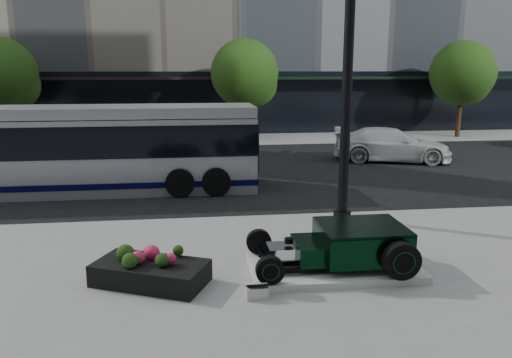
{
  "coord_description": "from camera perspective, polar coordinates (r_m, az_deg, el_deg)",
  "views": [
    {
      "loc": [
        -1.98,
        -15.41,
        4.18
      ],
      "look_at": [
        -0.28,
        -2.11,
        1.2
      ],
      "focal_mm": 35.0,
      "sensor_mm": 36.0,
      "label": 1
    }
  ],
  "objects": [
    {
      "name": "hot_rod",
      "position": [
        10.4,
        10.78,
        -7.26
      ],
      "size": [
        3.22,
        2.0,
        0.81
      ],
      "color": "black",
      "rests_on": "display_plinth"
    },
    {
      "name": "white_sedan",
      "position": [
        23.72,
        15.25,
        3.8
      ],
      "size": [
        5.64,
        3.51,
        1.53
      ],
      "primitive_type": "imported",
      "rotation": [
        0.0,
        0.0,
        1.29
      ],
      "color": "silver",
      "rests_on": "ground"
    },
    {
      "name": "info_plaque",
      "position": [
        9.24,
        0.13,
        -12.66
      ],
      "size": [
        0.4,
        0.3,
        0.31
      ],
      "color": "silver",
      "rests_on": "sidewalk_near"
    },
    {
      "name": "street_trees",
      "position": [
        28.65,
        -1.03,
        11.7
      ],
      "size": [
        29.8,
        3.8,
        5.7
      ],
      "color": "black",
      "rests_on": "sidewalk_far"
    },
    {
      "name": "lamppost",
      "position": [
        13.41,
        10.45,
        12.3
      ],
      "size": [
        0.48,
        0.48,
        8.77
      ],
      "color": "black",
      "rests_on": "sidewalk_near"
    },
    {
      "name": "ground",
      "position": [
        16.09,
        0.05,
        -2.53
      ],
      "size": [
        120.0,
        120.0,
        0.0
      ],
      "primitive_type": "plane",
      "color": "black",
      "rests_on": "ground"
    },
    {
      "name": "flower_planter",
      "position": [
        9.95,
        -11.97,
        -10.25
      ],
      "size": [
        2.38,
        1.84,
        0.69
      ],
      "color": "black",
      "rests_on": "sidewalk_near"
    },
    {
      "name": "sidewalk_far",
      "position": [
        29.76,
        -3.4,
        4.54
      ],
      "size": [
        70.0,
        4.0,
        0.12
      ],
      "primitive_type": "cube",
      "color": "gray",
      "rests_on": "ground"
    },
    {
      "name": "transit_bus",
      "position": [
        18.15,
        -19.47,
        3.28
      ],
      "size": [
        12.12,
        2.88,
        2.92
      ],
      "color": "#A3A8AC",
      "rests_on": "ground"
    },
    {
      "name": "display_plinth",
      "position": [
        10.48,
        8.91,
        -9.96
      ],
      "size": [
        3.4,
        1.8,
        0.15
      ],
      "primitive_type": "cube",
      "color": "silver",
      "rests_on": "sidewalk_near"
    }
  ]
}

